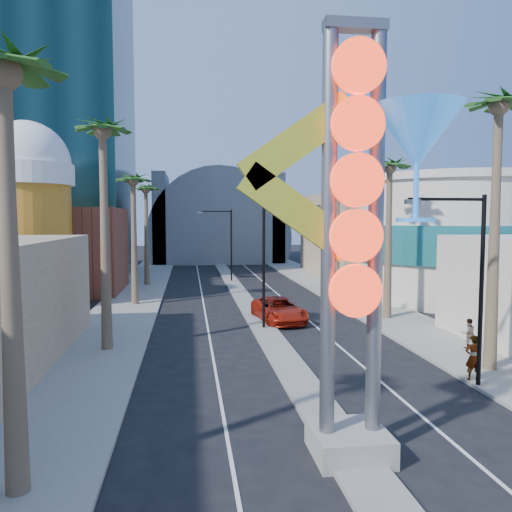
# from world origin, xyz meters

# --- Properties ---
(sidewalk_west) EXTENTS (5.00, 100.00, 0.15)m
(sidewalk_west) POSITION_xyz_m (-9.50, 35.00, 0.07)
(sidewalk_west) COLOR gray
(sidewalk_west) RESTS_ON ground
(sidewalk_east) EXTENTS (5.00, 100.00, 0.15)m
(sidewalk_east) POSITION_xyz_m (9.50, 35.00, 0.07)
(sidewalk_east) COLOR gray
(sidewalk_east) RESTS_ON ground
(median) EXTENTS (1.60, 84.00, 0.15)m
(median) POSITION_xyz_m (0.00, 38.00, 0.07)
(median) COLOR gray
(median) RESTS_ON ground
(hotel_tower) EXTENTS (20.00, 20.00, 50.00)m
(hotel_tower) POSITION_xyz_m (-22.00, 52.00, 25.00)
(hotel_tower) COLOR black
(hotel_tower) RESTS_ON ground
(brick_filler_west) EXTENTS (10.00, 10.00, 8.00)m
(brick_filler_west) POSITION_xyz_m (-16.00, 38.00, 4.00)
(brick_filler_west) COLOR brown
(brick_filler_west) RESTS_ON ground
(filler_east) EXTENTS (10.00, 20.00, 10.00)m
(filler_east) POSITION_xyz_m (16.00, 48.00, 5.00)
(filler_east) COLOR #978361
(filler_east) RESTS_ON ground
(beer_mug) EXTENTS (7.00, 7.00, 14.50)m
(beer_mug) POSITION_xyz_m (-17.00, 30.00, 7.84)
(beer_mug) COLOR #B05C17
(beer_mug) RESTS_ON ground
(turquoise_building) EXTENTS (16.60, 16.60, 10.60)m
(turquoise_building) POSITION_xyz_m (18.00, 30.00, 5.25)
(turquoise_building) COLOR beige
(turquoise_building) RESTS_ON ground
(canopy) EXTENTS (22.00, 16.00, 22.00)m
(canopy) POSITION_xyz_m (0.00, 72.00, 4.31)
(canopy) COLOR slate
(canopy) RESTS_ON ground
(neon_sign) EXTENTS (6.53, 2.60, 12.55)m
(neon_sign) POSITION_xyz_m (0.82, 2.96, 7.31)
(neon_sign) COLOR gray
(neon_sign) RESTS_ON ground
(streetlight_0) EXTENTS (3.79, 0.25, 8.00)m
(streetlight_0) POSITION_xyz_m (0.55, 20.00, 4.88)
(streetlight_0) COLOR black
(streetlight_0) RESTS_ON ground
(streetlight_1) EXTENTS (3.79, 0.25, 8.00)m
(streetlight_1) POSITION_xyz_m (-0.55, 44.00, 4.88)
(streetlight_1) COLOR black
(streetlight_1) RESTS_ON ground
(streetlight_2) EXTENTS (3.45, 0.25, 8.00)m
(streetlight_2) POSITION_xyz_m (6.72, 8.00, 4.83)
(streetlight_2) COLOR black
(streetlight_2) RESTS_ON ground
(palm_0) EXTENTS (2.40, 2.40, 11.70)m
(palm_0) POSITION_xyz_m (-9.00, 2.00, 9.93)
(palm_0) COLOR brown
(palm_0) RESTS_ON ground
(palm_1) EXTENTS (2.40, 2.40, 12.70)m
(palm_1) POSITION_xyz_m (-9.00, 16.00, 10.82)
(palm_1) COLOR brown
(palm_1) RESTS_ON ground
(palm_2) EXTENTS (2.40, 2.40, 11.20)m
(palm_2) POSITION_xyz_m (-9.00, 30.00, 9.48)
(palm_2) COLOR brown
(palm_2) RESTS_ON ground
(palm_3) EXTENTS (2.40, 2.40, 11.20)m
(palm_3) POSITION_xyz_m (-9.00, 42.00, 9.48)
(palm_3) COLOR brown
(palm_3) RESTS_ON ground
(palm_5) EXTENTS (2.40, 2.40, 13.20)m
(palm_5) POSITION_xyz_m (9.00, 10.00, 11.27)
(palm_5) COLOR brown
(palm_5) RESTS_ON ground
(palm_6) EXTENTS (2.40, 2.40, 11.70)m
(palm_6) POSITION_xyz_m (9.00, 22.00, 9.93)
(palm_6) COLOR brown
(palm_6) RESTS_ON ground
(palm_7) EXTENTS (2.40, 2.40, 12.70)m
(palm_7) POSITION_xyz_m (9.00, 34.00, 10.82)
(palm_7) COLOR brown
(palm_7) RESTS_ON ground
(red_pickup) EXTENTS (3.46, 6.17, 1.63)m
(red_pickup) POSITION_xyz_m (1.40, 22.27, 0.81)
(red_pickup) COLOR #AE1E0D
(red_pickup) RESTS_ON ground
(pedestrian_a) EXTENTS (0.76, 0.54, 1.95)m
(pedestrian_a) POSITION_xyz_m (7.30, 8.57, 1.13)
(pedestrian_a) COLOR gray
(pedestrian_a) RESTS_ON sidewalk_east
(pedestrian_b) EXTENTS (0.85, 0.71, 1.59)m
(pedestrian_b) POSITION_xyz_m (10.01, 13.50, 0.95)
(pedestrian_b) COLOR gray
(pedestrian_b) RESTS_ON sidewalk_east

